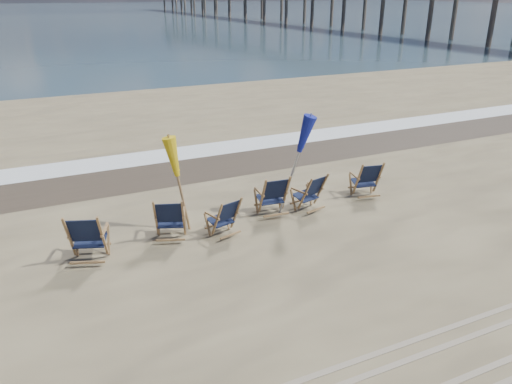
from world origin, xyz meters
The scene contains 12 objects.
ocean centered at (0.00, 128.00, 0.00)m, with size 400.00×400.00×0.00m, color #39505E.
surf_foam centered at (0.00, 8.30, 0.00)m, with size 200.00×1.40×0.01m, color silver.
wet_sand_strip centered at (0.00, 6.80, 0.00)m, with size 200.00×2.60×0.00m, color #42362A.
tire_tracks centered at (0.00, -2.80, 0.01)m, with size 80.00×1.30×0.01m, color gray, non-canonical shape.
beach_chair_0 centered at (-3.24, 2.12, 0.54)m, with size 0.70×0.78×1.09m, color #111832, non-canonical shape.
beach_chair_1 centered at (-1.58, 2.36, 0.50)m, with size 0.64×0.72×1.01m, color #111832, non-canonical shape.
beach_chair_2 centered at (-0.45, 2.22, 0.45)m, with size 0.58×0.65×0.91m, color #111832, non-canonical shape.
beach_chair_3 centered at (0.96, 2.62, 0.52)m, with size 0.67×0.75×1.04m, color #111832, non-canonical shape.
beach_chair_4 centered at (1.89, 2.57, 0.48)m, with size 0.62×0.69×0.96m, color #111832, non-canonical shape.
beach_chair_5 centered at (3.58, 2.58, 0.50)m, with size 0.64×0.72×1.00m, color #111832, non-canonical shape.
umbrella_yellow centered at (-1.44, 2.93, 1.57)m, with size 0.30×0.30×2.09m.
umbrella_blue centered at (1.13, 2.61, 1.89)m, with size 0.30×0.30×2.43m.
Camera 1 is at (-4.19, -6.71, 4.87)m, focal length 35.00 mm.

